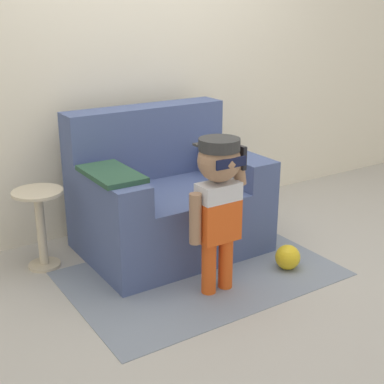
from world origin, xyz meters
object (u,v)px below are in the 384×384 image
armchair (166,199)px  side_table (40,222)px  toy_ball (288,257)px  person_child (218,192)px

armchair → side_table: (-0.80, 0.15, -0.04)m
toy_ball → side_table: bearing=145.8°
armchair → side_table: armchair is taller
person_child → side_table: (-0.74, 0.84, -0.30)m
armchair → toy_ball: size_ratio=7.39×
armchair → toy_ball: 0.88m
side_table → toy_ball: size_ratio=3.23×
person_child → toy_ball: person_child is taller
side_table → toy_ball: bearing=-34.2°
person_child → side_table: person_child is taller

